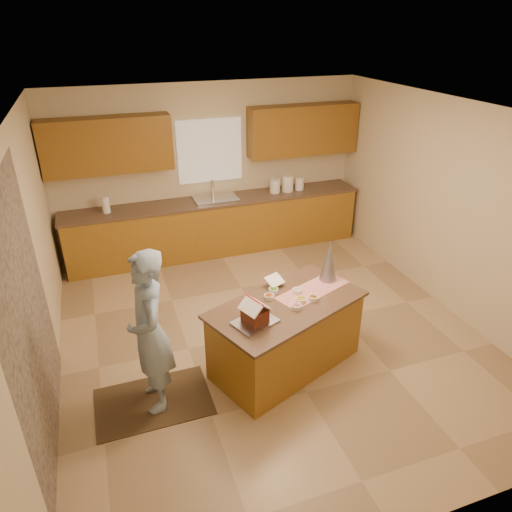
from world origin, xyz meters
name	(u,v)px	position (x,y,z in m)	size (l,w,h in m)	color
floor	(269,332)	(0.00, 0.00, 0.00)	(5.50, 5.50, 0.00)	tan
ceiling	(272,113)	(0.00, 0.00, 2.70)	(5.50, 5.50, 0.00)	silver
wall_back	(210,169)	(0.00, 2.75, 1.35)	(5.50, 5.50, 0.00)	beige
wall_front	(422,403)	(0.00, -2.75, 1.35)	(5.50, 5.50, 0.00)	beige
wall_left	(32,270)	(-2.50, 0.00, 1.35)	(5.50, 5.50, 0.00)	beige
wall_right	(450,208)	(2.50, 0.00, 1.35)	(5.50, 5.50, 0.00)	beige
stone_accent	(30,323)	(-2.48, -0.80, 1.25)	(2.50, 2.50, 0.00)	gray
window_curtain	(210,151)	(0.00, 2.72, 1.65)	(1.05, 0.03, 1.00)	white
back_counter_base	(217,227)	(0.00, 2.45, 0.44)	(4.80, 0.60, 0.88)	#99621F
back_counter_top	(216,201)	(0.00, 2.45, 0.90)	(4.85, 0.63, 0.04)	brown
upper_cabinet_left	(107,145)	(-1.55, 2.57, 1.90)	(1.85, 0.35, 0.80)	brown
upper_cabinet_right	(303,130)	(1.55, 2.57, 1.90)	(1.85, 0.35, 0.80)	brown
sink	(216,201)	(0.00, 2.45, 0.89)	(0.70, 0.45, 0.12)	silver
faucet	(213,188)	(0.00, 2.63, 1.06)	(0.03, 0.03, 0.28)	silver
island_base	(286,336)	(-0.04, -0.64, 0.40)	(1.63, 0.81, 0.79)	#99621F
island_top	(287,305)	(-0.04, -0.64, 0.81)	(1.70, 0.89, 0.04)	brown
table_runner	(313,290)	(0.33, -0.49, 0.83)	(0.90, 0.33, 0.01)	#B70D10
baking_tray	(255,322)	(-0.49, -0.87, 0.84)	(0.42, 0.31, 0.02)	silver
cookbook	(274,280)	(-0.05, -0.27, 0.91)	(0.20, 0.02, 0.16)	white
tinsel_tree	(329,261)	(0.59, -0.34, 1.08)	(0.20, 0.20, 0.50)	silver
rug	(154,402)	(-1.56, -0.74, 0.01)	(1.17, 0.76, 0.01)	black
boy	(150,333)	(-1.51, -0.74, 0.87)	(0.63, 0.41, 1.72)	#8DABC9
canister_a	(275,186)	(1.02, 2.45, 1.04)	(0.17, 0.17, 0.23)	white
canister_b	(288,183)	(1.26, 2.45, 1.06)	(0.19, 0.19, 0.28)	white
canister_c	(300,184)	(1.48, 2.45, 1.03)	(0.15, 0.15, 0.21)	white
paper_towel	(106,205)	(-1.70, 2.45, 1.05)	(0.12, 0.12, 0.25)	white
gingerbread_house	(255,313)	(-0.49, -0.87, 0.95)	(0.32, 0.33, 0.25)	#552616
candy_bowls	(292,297)	(0.03, -0.58, 0.86)	(0.55, 0.50, 0.05)	#D05724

